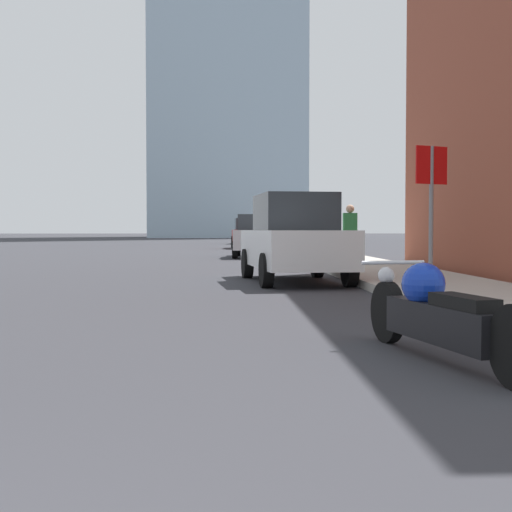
{
  "coord_description": "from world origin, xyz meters",
  "views": [
    {
      "loc": [
        1.42,
        -0.7,
        1.06
      ],
      "look_at": [
        1.72,
        6.48,
        0.8
      ],
      "focal_mm": 50.0,
      "sensor_mm": 36.0,
      "label": 1
    }
  ],
  "objects_px": {
    "stop_sign": "(431,191)",
    "parked_car_black": "(245,233)",
    "motorcycle": "(438,314)",
    "pedestrian": "(350,234)",
    "parked_car_red": "(249,233)",
    "parked_car_white": "(294,239)",
    "parked_car_silver": "(258,236)"
  },
  "relations": [
    {
      "from": "parked_car_black",
      "to": "parked_car_silver",
      "type": "bearing_deg",
      "value": -84.79
    },
    {
      "from": "parked_car_silver",
      "to": "parked_car_black",
      "type": "height_order",
      "value": "parked_car_silver"
    },
    {
      "from": "motorcycle",
      "to": "parked_car_red",
      "type": "height_order",
      "value": "parked_car_red"
    },
    {
      "from": "stop_sign",
      "to": "pedestrian",
      "type": "bearing_deg",
      "value": 89.73
    },
    {
      "from": "stop_sign",
      "to": "parked_car_black",
      "type": "bearing_deg",
      "value": 92.47
    },
    {
      "from": "motorcycle",
      "to": "parked_car_black",
      "type": "bearing_deg",
      "value": 78.88
    },
    {
      "from": "parked_car_white",
      "to": "stop_sign",
      "type": "relative_size",
      "value": 1.98
    },
    {
      "from": "parked_car_white",
      "to": "parked_car_black",
      "type": "xyz_separation_m",
      "value": [
        0.04,
        39.28,
        -0.08
      ]
    },
    {
      "from": "parked_car_silver",
      "to": "parked_car_black",
      "type": "distance_m",
      "value": 26.16
    },
    {
      "from": "motorcycle",
      "to": "parked_car_silver",
      "type": "xyz_separation_m",
      "value": [
        -0.49,
        21.81,
        0.44
      ]
    },
    {
      "from": "parked_car_white",
      "to": "parked_car_silver",
      "type": "xyz_separation_m",
      "value": [
        -0.15,
        13.12,
        -0.04
      ]
    },
    {
      "from": "motorcycle",
      "to": "parked_car_silver",
      "type": "distance_m",
      "value": 21.82
    },
    {
      "from": "parked_car_silver",
      "to": "parked_car_red",
      "type": "xyz_separation_m",
      "value": [
        0.05,
        12.82,
        0.04
      ]
    },
    {
      "from": "parked_car_silver",
      "to": "pedestrian",
      "type": "height_order",
      "value": "pedestrian"
    },
    {
      "from": "stop_sign",
      "to": "parked_car_white",
      "type": "bearing_deg",
      "value": 120.58
    },
    {
      "from": "motorcycle",
      "to": "parked_car_white",
      "type": "height_order",
      "value": "parked_car_white"
    },
    {
      "from": "parked_car_black",
      "to": "pedestrian",
      "type": "height_order",
      "value": "pedestrian"
    },
    {
      "from": "parked_car_white",
      "to": "pedestrian",
      "type": "height_order",
      "value": "parked_car_white"
    },
    {
      "from": "parked_car_black",
      "to": "pedestrian",
      "type": "bearing_deg",
      "value": -81.29
    },
    {
      "from": "stop_sign",
      "to": "pedestrian",
      "type": "distance_m",
      "value": 7.66
    },
    {
      "from": "parked_car_red",
      "to": "parked_car_black",
      "type": "bearing_deg",
      "value": 87.83
    },
    {
      "from": "parked_car_black",
      "to": "pedestrian",
      "type": "relative_size",
      "value": 2.95
    },
    {
      "from": "stop_sign",
      "to": "parked_car_red",
      "type": "bearing_deg",
      "value": 93.88
    },
    {
      "from": "parked_car_silver",
      "to": "parked_car_red",
      "type": "distance_m",
      "value": 12.82
    },
    {
      "from": "motorcycle",
      "to": "parked_car_black",
      "type": "xyz_separation_m",
      "value": [
        -0.29,
        47.97,
        0.41
      ]
    },
    {
      "from": "parked_car_black",
      "to": "motorcycle",
      "type": "bearing_deg",
      "value": -84.01
    },
    {
      "from": "parked_car_silver",
      "to": "pedestrian",
      "type": "distance_m",
      "value": 8.92
    },
    {
      "from": "parked_car_black",
      "to": "parked_car_white",
      "type": "bearing_deg",
      "value": -84.42
    },
    {
      "from": "parked_car_white",
      "to": "parked_car_black",
      "type": "bearing_deg",
      "value": 84.09
    },
    {
      "from": "parked_car_red",
      "to": "parked_car_silver",
      "type": "bearing_deg",
      "value": -91.81
    },
    {
      "from": "motorcycle",
      "to": "parked_car_red",
      "type": "relative_size",
      "value": 0.59
    },
    {
      "from": "parked_car_silver",
      "to": "stop_sign",
      "type": "relative_size",
      "value": 2.08
    }
  ]
}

